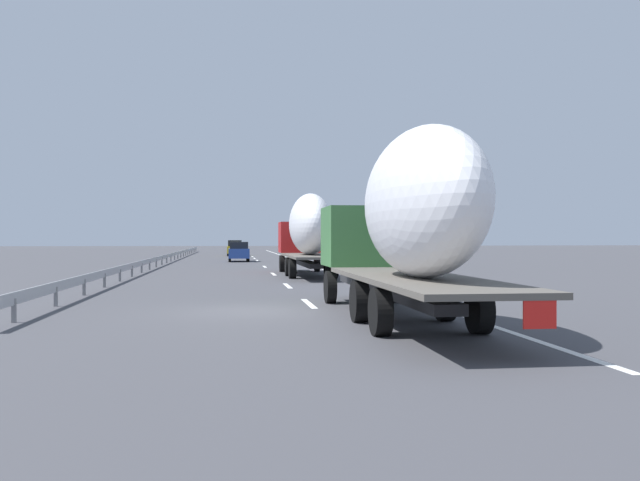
{
  "coord_description": "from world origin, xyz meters",
  "views": [
    {
      "loc": [
        -19.7,
        0.68,
        2.09
      ],
      "look_at": [
        10.3,
        -3.25,
        1.99
      ],
      "focal_mm": 38.43,
      "sensor_mm": 36.0,
      "label": 1
    }
  ],
  "objects_px": {
    "truck_lead": "(308,230)",
    "car_yellow_coupe": "(235,248)",
    "car_blue_sedan": "(239,251)",
    "road_sign": "(315,239)",
    "truck_trailing": "(406,219)"
  },
  "relations": [
    {
      "from": "truck_lead",
      "to": "car_blue_sedan",
      "type": "relative_size",
      "value": 2.98
    },
    {
      "from": "car_yellow_coupe",
      "to": "road_sign",
      "type": "xyz_separation_m",
      "value": [
        -22.27,
        -6.89,
        1.11
      ]
    },
    {
      "from": "car_blue_sedan",
      "to": "car_yellow_coupe",
      "type": "bearing_deg",
      "value": 0.71
    },
    {
      "from": "car_yellow_coupe",
      "to": "road_sign",
      "type": "height_order",
      "value": "road_sign"
    },
    {
      "from": "truck_lead",
      "to": "car_blue_sedan",
      "type": "distance_m",
      "value": 24.33
    },
    {
      "from": "road_sign",
      "to": "car_blue_sedan",
      "type": "bearing_deg",
      "value": 69.22
    },
    {
      "from": "car_blue_sedan",
      "to": "car_yellow_coupe",
      "type": "height_order",
      "value": "car_yellow_coupe"
    },
    {
      "from": "truck_lead",
      "to": "road_sign",
      "type": "relative_size",
      "value": 4.49
    },
    {
      "from": "car_yellow_coupe",
      "to": "road_sign",
      "type": "relative_size",
      "value": 1.61
    },
    {
      "from": "truck_trailing",
      "to": "road_sign",
      "type": "relative_size",
      "value": 4.7
    },
    {
      "from": "truck_lead",
      "to": "car_yellow_coupe",
      "type": "xyz_separation_m",
      "value": [
        43.77,
        3.79,
        -1.59
      ]
    },
    {
      "from": "truck_lead",
      "to": "car_yellow_coupe",
      "type": "relative_size",
      "value": 2.78
    },
    {
      "from": "truck_trailing",
      "to": "car_yellow_coupe",
      "type": "distance_m",
      "value": 65.55
    },
    {
      "from": "truck_lead",
      "to": "car_blue_sedan",
      "type": "xyz_separation_m",
      "value": [
        24.02,
        3.54,
        -1.63
      ]
    },
    {
      "from": "truck_trailing",
      "to": "road_sign",
      "type": "bearing_deg",
      "value": -4.11
    }
  ]
}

